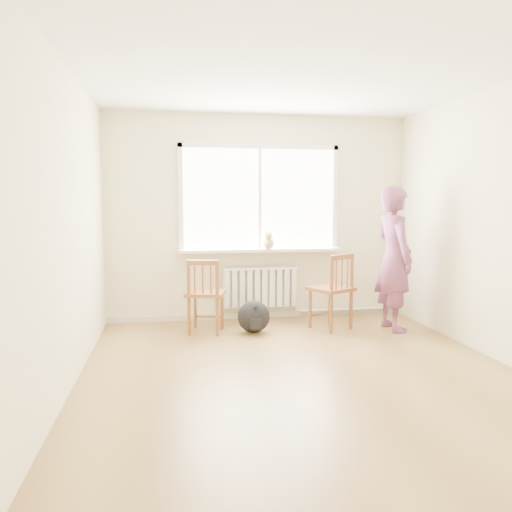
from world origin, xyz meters
name	(u,v)px	position (x,y,z in m)	size (l,w,h in m)	color
floor	(302,373)	(0.00, 0.00, 0.00)	(4.50, 4.50, 0.00)	olive
ceiling	(305,68)	(0.00, 0.00, 2.70)	(4.50, 4.50, 0.00)	white
back_wall	(259,218)	(0.00, 2.25, 1.35)	(4.00, 0.01, 2.70)	beige
window	(260,194)	(0.00, 2.22, 1.66)	(2.12, 0.05, 1.42)	white
windowsill	(261,250)	(0.00, 2.14, 0.93)	(2.15, 0.22, 0.04)	white
radiator	(260,287)	(0.00, 2.16, 0.44)	(1.00, 0.12, 0.55)	white
heating_pipe	(349,309)	(1.25, 2.19, 0.08)	(0.04, 0.04, 1.40)	silver
baseboard	(259,315)	(0.00, 2.23, 0.04)	(4.00, 0.03, 0.08)	beige
chair_left	(205,296)	(-0.77, 1.56, 0.45)	(0.54, 0.52, 0.89)	brown
chair_right	(334,291)	(0.79, 1.48, 0.47)	(0.62, 0.61, 0.94)	brown
person	(394,259)	(1.51, 1.35, 0.88)	(0.64, 0.42, 1.75)	#B03A57
cat	(268,241)	(0.09, 2.06, 1.05)	(0.20, 0.36, 0.25)	beige
backpack	(254,317)	(-0.20, 1.49, 0.19)	(0.39, 0.29, 0.39)	black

